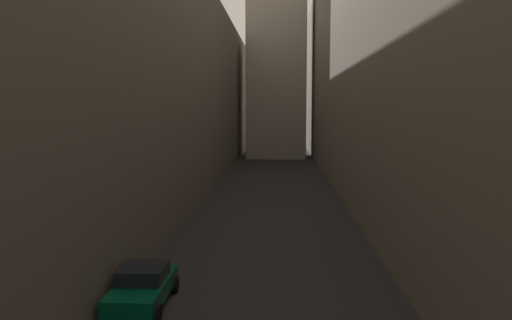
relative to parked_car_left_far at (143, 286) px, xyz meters
The scene contains 4 objects.
ground_plane 21.55m from the parked_car_left_far, 78.21° to the left, with size 264.00×264.00×0.00m, color #232326.
building_block_left 26.10m from the parked_car_left_far, 110.98° to the left, with size 15.50×108.00×18.23m, color #60594F.
building_block_right 29.80m from the parked_car_left_far, 56.67° to the left, with size 10.56×108.00×23.85m, color #756B5B.
parked_car_left_far is the anchor object (origin of this frame).
Camera 1 is at (0.62, 9.48, 7.21)m, focal length 34.83 mm.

